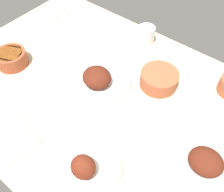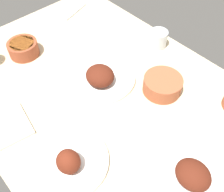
{
  "view_description": "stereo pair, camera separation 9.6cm",
  "coord_description": "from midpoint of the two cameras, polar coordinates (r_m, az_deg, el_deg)",
  "views": [
    {
      "loc": [
        38.06,
        -47.55,
        80.18
      ],
      "look_at": [
        0.0,
        0.0,
        6.0
      ],
      "focal_mm": 41.62,
      "sensor_mm": 36.0,
      "label": 1
    },
    {
      "loc": [
        45.05,
        -40.99,
        80.18
      ],
      "look_at": [
        0.0,
        0.0,
        6.0
      ],
      "focal_mm": 41.62,
      "sensor_mm": 36.0,
      "label": 2
    }
  ],
  "objects": [
    {
      "name": "plate_center_main",
      "position": [
        1.02,
        0.08,
        4.15
      ],
      "size": [
        28.01,
        28.01,
        8.23
      ],
      "color": "white",
      "rests_on": "dining_table"
    },
    {
      "name": "bowl_sauce",
      "position": [
        1.01,
        13.73,
        2.34
      ],
      "size": [
        14.63,
        14.63,
        6.21
      ],
      "color": "#A35133",
      "rests_on": "dining_table"
    },
    {
      "name": "fork_loose",
      "position": [
        1.41,
        -5.93,
        17.82
      ],
      "size": [
        5.78,
        16.1,
        0.8
      ],
      "primitive_type": "cube",
      "rotation": [
        0.0,
        0.0,
        1.87
      ],
      "color": "silver",
      "rests_on": "dining_table"
    },
    {
      "name": "plate_near_viewer",
      "position": [
        0.84,
        20.89,
        -17.99
      ],
      "size": [
        28.53,
        28.53,
        8.09
      ],
      "color": "white",
      "rests_on": "dining_table"
    },
    {
      "name": "plate_far_side",
      "position": [
        0.82,
        -6.01,
        -14.3
      ],
      "size": [
        24.61,
        24.61,
        8.83
      ],
      "color": "white",
      "rests_on": "dining_table"
    },
    {
      "name": "water_tumbler",
      "position": [
        1.2,
        12.43,
        12.07
      ],
      "size": [
        7.82,
        7.82,
        7.51
      ],
      "primitive_type": "cylinder",
      "color": "silver",
      "rests_on": "dining_table"
    },
    {
      "name": "bowl_soup",
      "position": [
        1.18,
        -16.73,
        9.95
      ],
      "size": [
        12.7,
        12.7,
        6.14
      ],
      "color": "brown",
      "rests_on": "dining_table"
    },
    {
      "name": "folded_napkin",
      "position": [
        0.95,
        -19.16,
        -6.5
      ],
      "size": [
        17.02,
        15.67,
        1.2
      ],
      "primitive_type": "cube",
      "rotation": [
        0.0,
        0.0,
        -0.16
      ],
      "color": "white",
      "rests_on": "dining_table"
    },
    {
      "name": "dining_table",
      "position": [
        0.99,
        2.77,
        -1.64
      ],
      "size": [
        140.0,
        90.0,
        4.0
      ],
      "primitive_type": "cube",
      "color": "#C6B28E",
      "rests_on": "ground"
    }
  ]
}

